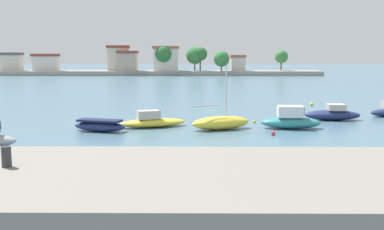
# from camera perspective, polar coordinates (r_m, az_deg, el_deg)

# --- Properties ---
(mooring_bollard) EXTENTS (0.31, 0.31, 0.67)m
(mooring_bollard) POSITION_cam_1_polar(r_m,az_deg,el_deg) (15.49, -22.58, -4.93)
(mooring_bollard) COLOR #2D2D33
(mooring_bollard) RESTS_ON seawall_embankment
(moored_boat_3) EXTENTS (4.55, 2.53, 0.94)m
(moored_boat_3) POSITION_cam_1_polar(r_m,az_deg,el_deg) (35.99, -11.68, -1.35)
(moored_boat_3) COLOR navy
(moored_boat_3) RESTS_ON ground
(moored_boat_4) EXTENTS (5.79, 3.41, 1.41)m
(moored_boat_4) POSITION_cam_1_polar(r_m,az_deg,el_deg) (37.41, -5.09, -0.83)
(moored_boat_4) COLOR yellow
(moored_boat_4) RESTS_ON ground
(moored_boat_5) EXTENTS (5.25, 3.47, 5.19)m
(moored_boat_5) POSITION_cam_1_polar(r_m,az_deg,el_deg) (36.19, 3.68, -0.98)
(moored_boat_5) COLOR yellow
(moored_boat_5) RESTS_ON ground
(moored_boat_6) EXTENTS (4.97, 2.19, 1.85)m
(moored_boat_6) POSITION_cam_1_polar(r_m,az_deg,el_deg) (37.45, 12.46, -0.64)
(moored_boat_6) COLOR teal
(moored_boat_6) RESTS_ON ground
(moored_boat_7) EXTENTS (5.11, 2.14, 1.47)m
(moored_boat_7) POSITION_cam_1_polar(r_m,az_deg,el_deg) (43.06, 17.50, 0.11)
(moored_boat_7) COLOR navy
(moored_boat_7) RESTS_ON ground
(mooring_buoy_1) EXTENTS (0.26, 0.26, 0.26)m
(mooring_buoy_1) POSITION_cam_1_polar(r_m,az_deg,el_deg) (49.85, 23.16, 0.39)
(mooring_buoy_1) COLOR yellow
(mooring_buoy_1) RESTS_ON ground
(mooring_buoy_2) EXTENTS (0.28, 0.28, 0.28)m
(mooring_buoy_2) POSITION_cam_1_polar(r_m,az_deg,el_deg) (39.77, 7.95, -0.82)
(mooring_buoy_2) COLOR yellow
(mooring_buoy_2) RESTS_ON ground
(mooring_buoy_3) EXTENTS (0.32, 0.32, 0.32)m
(mooring_buoy_3) POSITION_cam_1_polar(r_m,az_deg,el_deg) (34.16, 10.31, -2.30)
(mooring_buoy_3) COLOR red
(mooring_buoy_3) RESTS_ON ground
(mooring_buoy_4) EXTENTS (0.39, 0.39, 0.39)m
(mooring_buoy_4) POSITION_cam_1_polar(r_m,az_deg,el_deg) (53.80, 15.02, 1.36)
(mooring_buoy_4) COLOR yellow
(mooring_buoy_4) RESTS_ON ground
(distant_shoreline) EXTENTS (95.69, 7.98, 7.87)m
(distant_shoreline) POSITION_cam_1_polar(r_m,az_deg,el_deg) (120.34, -6.03, 6.34)
(distant_shoreline) COLOR gray
(distant_shoreline) RESTS_ON ground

